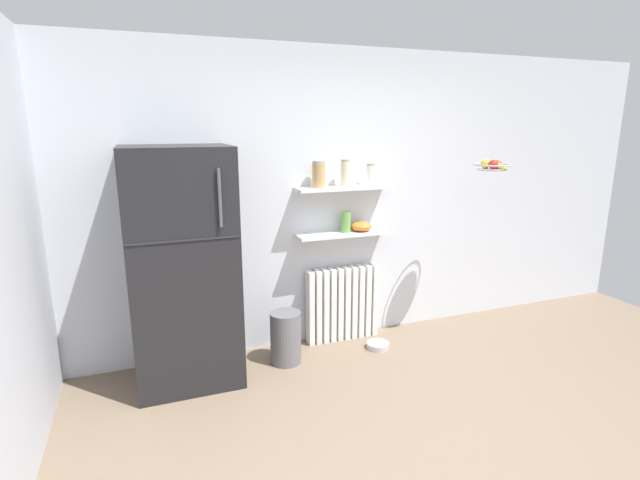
# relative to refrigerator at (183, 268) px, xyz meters

# --- Properties ---
(ground_plane) EXTENTS (7.04, 7.04, 0.00)m
(ground_plane) POSITION_rel_refrigerator_xyz_m (1.26, -1.18, -0.91)
(ground_plane) COLOR #7A6651
(back_wall) EXTENTS (7.04, 0.10, 2.60)m
(back_wall) POSITION_rel_refrigerator_xyz_m (1.26, 0.37, 0.39)
(back_wall) COLOR silver
(back_wall) RESTS_ON ground_plane
(refrigerator) EXTENTS (0.77, 0.67, 1.81)m
(refrigerator) POSITION_rel_refrigerator_xyz_m (0.00, 0.00, 0.00)
(refrigerator) COLOR black
(refrigerator) RESTS_ON ground_plane
(radiator) EXTENTS (0.68, 0.12, 0.69)m
(radiator) POSITION_rel_refrigerator_xyz_m (1.41, 0.24, -0.56)
(radiator) COLOR white
(radiator) RESTS_ON ground_plane
(wall_shelf_lower) EXTENTS (0.87, 0.22, 0.02)m
(wall_shelf_lower) POSITION_rel_refrigerator_xyz_m (1.41, 0.21, 0.11)
(wall_shelf_lower) COLOR white
(wall_shelf_upper) EXTENTS (0.87, 0.22, 0.02)m
(wall_shelf_upper) POSITION_rel_refrigerator_xyz_m (1.41, 0.21, 0.51)
(wall_shelf_upper) COLOR white
(storage_jar_0) EXTENTS (0.11, 0.11, 0.23)m
(storage_jar_0) POSITION_rel_refrigerator_xyz_m (1.17, 0.21, 0.64)
(storage_jar_0) COLOR tan
(storage_jar_0) RESTS_ON wall_shelf_upper
(storage_jar_1) EXTENTS (0.08, 0.08, 0.23)m
(storage_jar_1) POSITION_rel_refrigerator_xyz_m (1.41, 0.21, 0.64)
(storage_jar_1) COLOR beige
(storage_jar_1) RESTS_ON wall_shelf_upper
(storage_jar_2) EXTENTS (0.08, 0.08, 0.19)m
(storage_jar_2) POSITION_rel_refrigerator_xyz_m (1.66, 0.21, 0.62)
(storage_jar_2) COLOR silver
(storage_jar_2) RESTS_ON wall_shelf_upper
(vase) EXTENTS (0.08, 0.08, 0.18)m
(vase) POSITION_rel_refrigerator_xyz_m (1.42, 0.21, 0.21)
(vase) COLOR #66A84C
(vase) RESTS_ON wall_shelf_lower
(shelf_bowl) EXTENTS (0.19, 0.19, 0.09)m
(shelf_bowl) POSITION_rel_refrigerator_xyz_m (1.57, 0.21, 0.16)
(shelf_bowl) COLOR orange
(shelf_bowl) RESTS_ON wall_shelf_lower
(trash_bin) EXTENTS (0.26, 0.26, 0.44)m
(trash_bin) POSITION_rel_refrigerator_xyz_m (0.79, -0.02, -0.68)
(trash_bin) COLOR slate
(trash_bin) RESTS_ON ground_plane
(pet_food_bowl) EXTENTS (0.20, 0.20, 0.05)m
(pet_food_bowl) POSITION_rel_refrigerator_xyz_m (1.63, -0.07, -0.88)
(pet_food_bowl) COLOR #B7B7BC
(pet_food_bowl) RESTS_ON ground_plane
(hanging_fruit_basket) EXTENTS (0.31, 0.31, 0.10)m
(hanging_fruit_basket) POSITION_rel_refrigerator_xyz_m (2.60, -0.23, 0.71)
(hanging_fruit_basket) COLOR #B2B2B7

